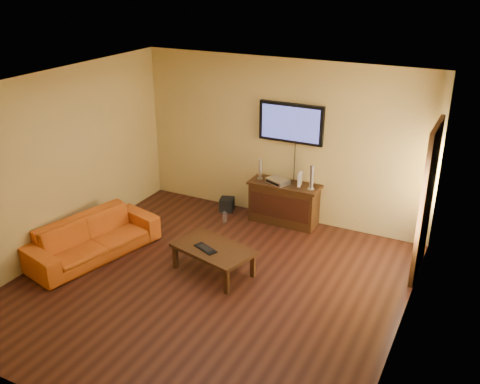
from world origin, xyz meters
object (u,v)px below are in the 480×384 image
Objects in this scene: television at (291,123)px; coffee_table at (213,250)px; game_console at (300,179)px; keyboard at (205,248)px; media_console at (284,203)px; speaker_left at (260,170)px; sofa at (92,232)px; subwoofer at (227,204)px; bottle at (225,217)px; av_receiver at (278,181)px; speaker_right at (312,178)px.

television is 2.51m from coffee_table.
coffee_table is 2.07m from game_console.
coffee_table is 0.13m from keyboard.
media_console is 0.68m from speaker_left.
game_console is at bearing 73.62° from keyboard.
television is 3.51m from sofa.
subwoofer is (-1.32, -0.05, -0.70)m from game_console.
coffee_table is 3.59× the size of speaker_left.
speaker_left is 1.55× the size of game_console.
media_console is at bearing 81.82° from coffee_table.
coffee_table is 5.55× the size of bottle.
sofa reaches higher than media_console.
av_receiver is at bearing -17.73° from subwoofer.
bottle is (-0.87, -0.66, -1.58)m from television.
sofa is 3.04m from av_receiver.
television is (0.00, 0.19, 1.33)m from media_console.
speaker_left is at bearing -158.98° from television.
subwoofer is 1.05× the size of bottle.
game_console reaches higher than media_console.
sofa is 3.35m from game_console.
av_receiver is (-0.10, -0.23, -0.94)m from television.
av_receiver is at bearing -27.72° from sofa.
bottle is (-0.42, -0.48, -0.76)m from speaker_left.
sofa reaches higher than bottle.
speaker_left reaches higher than coffee_table.
coffee_table is 2.07m from subwoofer.
subwoofer is at bearing -176.83° from speaker_left.
speaker_right is at bearing 18.19° from bottle.
av_receiver is 2.01m from keyboard.
subwoofer is at bearing 179.65° from speaker_right.
speaker_right is at bearing -2.71° from speaker_left.
av_receiver reaches higher than media_console.
av_receiver is at bearing 82.91° from keyboard.
television is 2.56m from keyboard.
speaker_right is 1.15× the size of av_receiver.
game_console is (0.25, 0.03, 0.46)m from media_console.
game_console is (0.36, 0.07, 0.07)m from av_receiver.
media_console is 3.03× the size of keyboard.
coffee_table is at bearing -67.55° from bottle.
bottle is (-1.34, -0.44, -0.79)m from speaker_right.
television reaches higher than media_console.
sofa is 2.89m from speaker_left.
game_console is (0.70, 0.02, -0.05)m from speaker_left.
television is 0.95m from speaker_left.
speaker_right is 1.73× the size of subwoofer.
subwoofer is at bearing -178.93° from media_console.
keyboard is (1.76, 0.29, 0.02)m from sofa.
speaker_left reaches higher than bottle.
subwoofer is (-0.62, -0.03, -0.75)m from speaker_left.
av_receiver is at bearing 29.29° from bottle.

